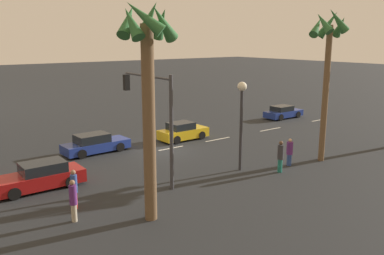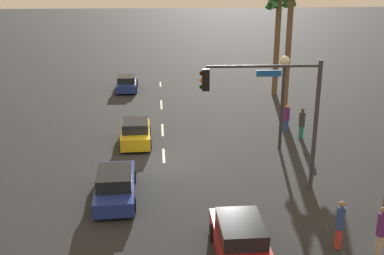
{
  "view_description": "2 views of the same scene",
  "coord_description": "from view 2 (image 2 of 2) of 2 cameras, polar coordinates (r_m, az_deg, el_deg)",
  "views": [
    {
      "loc": [
        15.46,
        24.0,
        7.89
      ],
      "look_at": [
        -1.21,
        1.71,
        1.78
      ],
      "focal_mm": 38.07,
      "sensor_mm": 36.0,
      "label": 1
    },
    {
      "loc": [
        23.9,
        -0.23,
        9.79
      ],
      "look_at": [
        -0.64,
        1.59,
        1.6
      ],
      "focal_mm": 44.16,
      "sensor_mm": 36.0,
      "label": 2
    }
  ],
  "objects": [
    {
      "name": "lane_stripe_3",
      "position": [
        26.35,
        -3.44,
        -3.42
      ],
      "size": [
        2.15,
        0.14,
        0.01
      ],
      "primitive_type": "cube",
      "color": "silver",
      "rests_on": "ground_plane"
    },
    {
      "name": "pedestrian_3",
      "position": [
        29.39,
        13.12,
        0.58
      ],
      "size": [
        0.48,
        0.48,
        1.94
      ],
      "color": "#1E7266",
      "rests_on": "ground_plane"
    },
    {
      "name": "lane_stripe_2",
      "position": [
        30.56,
        -3.58,
        -0.29
      ],
      "size": [
        2.5,
        0.14,
        0.01
      ],
      "primitive_type": "cube",
      "color": "silver",
      "rests_on": "ground_plane"
    },
    {
      "name": "car_3",
      "position": [
        41.17,
        -7.87,
        5.33
      ],
      "size": [
        4.23,
        1.8,
        1.27
      ],
      "color": "navy",
      "rests_on": "ground_plane"
    },
    {
      "name": "car_2",
      "position": [
        28.22,
        -6.82,
        -0.6
      ],
      "size": [
        4.05,
        1.89,
        1.43
      ],
      "color": "gold",
      "rests_on": "ground_plane"
    },
    {
      "name": "lane_stripe_0",
      "position": [
        43.03,
        -3.84,
        5.23
      ],
      "size": [
        1.9,
        0.14,
        0.01
      ],
      "primitive_type": "cube",
      "color": "silver",
      "rests_on": "ground_plane"
    },
    {
      "name": "lane_stripe_1",
      "position": [
        36.39,
        -3.72,
        2.78
      ],
      "size": [
        2.56,
        0.14,
        0.01
      ],
      "primitive_type": "cube",
      "color": "silver",
      "rests_on": "ground_plane"
    },
    {
      "name": "ground_plane",
      "position": [
        25.83,
        -3.42,
        -3.89
      ],
      "size": [
        220.0,
        220.0,
        0.0
      ],
      "primitive_type": "plane",
      "color": "#232628"
    },
    {
      "name": "car_0",
      "position": [
        21.68,
        -9.27,
        -6.84
      ],
      "size": [
        4.73,
        1.98,
        1.37
      ],
      "color": "navy",
      "rests_on": "ground_plane"
    },
    {
      "name": "traffic_signal",
      "position": [
        21.39,
        10.23,
        2.88
      ],
      "size": [
        0.39,
        5.41,
        6.1
      ],
      "color": "#38383D",
      "rests_on": "ground_plane"
    },
    {
      "name": "pedestrian_0",
      "position": [
        18.46,
        21.87,
        -11.37
      ],
      "size": [
        0.35,
        0.35,
        1.92
      ],
      "color": "#B2A58C",
      "rests_on": "ground_plane"
    },
    {
      "name": "pedestrian_1",
      "position": [
        18.37,
        17.44,
        -10.96
      ],
      "size": [
        0.41,
        0.41,
        1.93
      ],
      "color": "#BF3833",
      "rests_on": "ground_plane"
    },
    {
      "name": "pedestrian_2",
      "position": [
        30.63,
        11.34,
        1.2
      ],
      "size": [
        0.52,
        0.52,
        1.76
      ],
      "color": "#2D478C",
      "rests_on": "ground_plane"
    },
    {
      "name": "palm_tree_0",
      "position": [
        38.86,
        10.48,
        13.27
      ],
      "size": [
        2.52,
        2.56,
        8.89
      ],
      "color": "brown",
      "rests_on": "ground_plane"
    },
    {
      "name": "streetlamp",
      "position": [
        26.66,
        10.98,
        5.21
      ],
      "size": [
        0.56,
        0.56,
        5.41
      ],
      "color": "#2D2D33",
      "rests_on": "ground_plane"
    },
    {
      "name": "car_1",
      "position": [
        17.18,
        6.0,
        -13.81
      ],
      "size": [
        4.7,
        1.9,
        1.43
      ],
      "color": "maroon",
      "rests_on": "ground_plane"
    },
    {
      "name": "palm_tree_2",
      "position": [
        32.0,
        11.71,
        13.51
      ],
      "size": [
        2.53,
        2.67,
        9.75
      ],
      "color": "brown",
      "rests_on": "ground_plane"
    }
  ]
}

